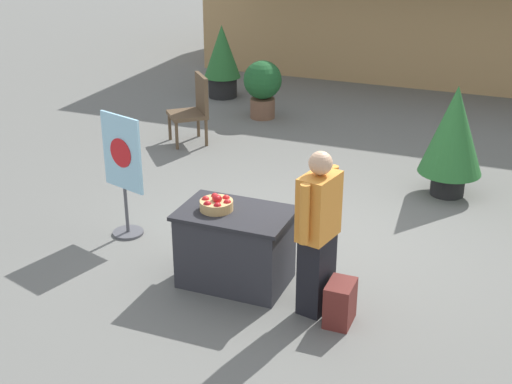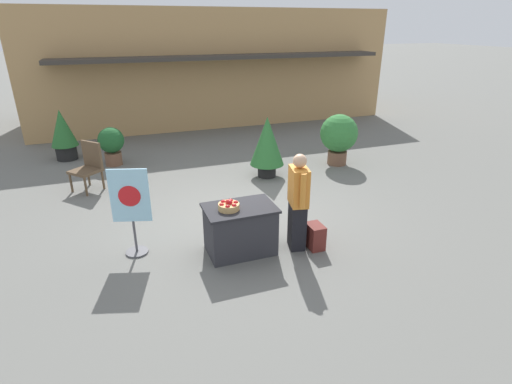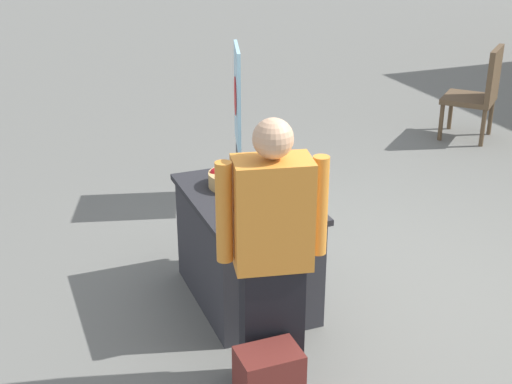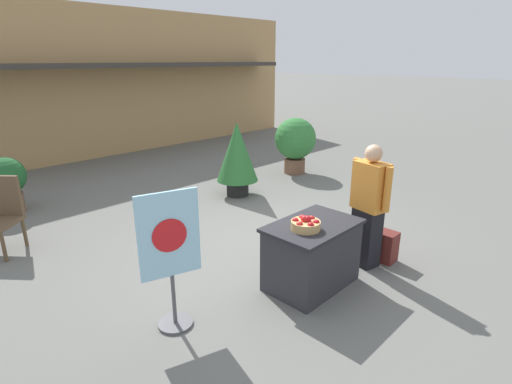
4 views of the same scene
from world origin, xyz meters
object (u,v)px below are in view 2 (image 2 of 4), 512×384
apple_basket (229,206)px  patio_chair (89,164)px  person_visitor (298,202)px  potted_plant_far_right (339,135)px  potted_plant_far_left (111,144)px  potted_plant_near_right (267,143)px  backpack (315,236)px  poster_board (131,208)px  display_table (240,229)px  potted_plant_near_left (63,133)px

apple_basket → patio_chair: size_ratio=0.31×
person_visitor → potted_plant_far_right: bearing=-117.2°
patio_chair → potted_plant_far_left: bearing=-149.9°
potted_plant_far_left → potted_plant_near_right: size_ratio=0.68×
backpack → poster_board: (-2.80, 0.85, 0.59)m
patio_chair → potted_plant_near_right: (4.01, -0.61, 0.26)m
backpack → potted_plant_far_left: size_ratio=0.42×
patio_chair → potted_plant_near_right: size_ratio=0.73×
display_table → potted_plant_far_left: bearing=108.6°
apple_basket → potted_plant_far_left: potted_plant_far_left is taller
backpack → potted_plant_near_right: potted_plant_near_right is taller
potted_plant_near_left → potted_plant_near_right: 5.64m
poster_board → patio_chair: bearing=-150.3°
display_table → apple_basket: bearing=-170.8°
display_table → backpack: size_ratio=2.68×
person_visitor → potted_plant_near_left: person_visitor is taller
potted_plant_far_right → potted_plant_far_left: 5.92m
apple_basket → potted_plant_near_left: size_ratio=0.24×
apple_basket → poster_board: bearing=158.6°
apple_basket → poster_board: size_ratio=0.23×
patio_chair → potted_plant_far_right: potted_plant_far_right is taller
backpack → poster_board: size_ratio=0.29×
poster_board → potted_plant_near_right: size_ratio=0.99×
poster_board → potted_plant_far_right: 6.08m
display_table → poster_board: size_ratio=0.77×
display_table → apple_basket: 0.50m
person_visitor → backpack: (0.28, -0.13, -0.62)m
potted_plant_near_right → backpack: bearing=-98.3°
display_table → person_visitor: person_visitor is taller
patio_chair → potted_plant_far_left: 1.67m
potted_plant_far_left → potted_plant_far_right: bearing=-19.4°
display_table → apple_basket: apple_basket is taller
backpack → potted_plant_far_left: 6.38m
backpack → potted_plant_far_right: bearing=54.6°
poster_board → potted_plant_far_left: size_ratio=1.44×
person_visitor → poster_board: size_ratio=1.12×
person_visitor → potted_plant_far_left: person_visitor is taller
potted_plant_far_left → potted_plant_near_left: (-1.19, 0.95, 0.16)m
display_table → potted_plant_near_left: potted_plant_near_left is taller
display_table → potted_plant_far_right: potted_plant_far_right is taller
apple_basket → backpack: apple_basket is taller
backpack → potted_plant_near_right: size_ratio=0.29×
poster_board → patio_chair: size_ratio=1.35×
apple_basket → person_visitor: (1.10, -0.16, -0.04)m
display_table → apple_basket: size_ratio=3.38×
backpack → poster_board: 2.98m
person_visitor → patio_chair: bearing=-38.4°
display_table → patio_chair: size_ratio=1.05×
apple_basket → potted_plant_near_right: (1.88, 3.13, -0.02)m
display_table → patio_chair: patio_chair is taller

